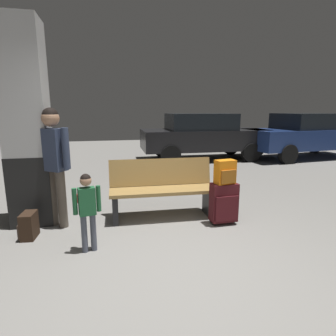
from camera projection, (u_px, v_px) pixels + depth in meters
ground_plane at (137, 183)px, 6.59m from camera, size 18.00×18.00×0.10m
structural_pillar at (27, 126)px, 3.94m from camera, size 0.57×0.57×2.83m
bench at (162, 189)px, 4.31m from camera, size 1.62×0.59×0.89m
suitcase at (224, 203)px, 4.06m from camera, size 0.38×0.24×0.60m
backpack_bright at (225, 172)px, 3.96m from camera, size 0.30×0.23×0.34m
child at (87, 204)px, 3.21m from camera, size 0.31×0.18×0.94m
adult at (53, 155)px, 3.84m from camera, size 0.47×0.39×1.66m
backpack_dark_floor at (29, 226)px, 3.63m from camera, size 0.21×0.29×0.34m
parked_car_near at (203, 135)px, 9.30m from camera, size 4.14×1.87×1.51m
parked_car_side at (305, 134)px, 9.62m from camera, size 4.24×2.08×1.51m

